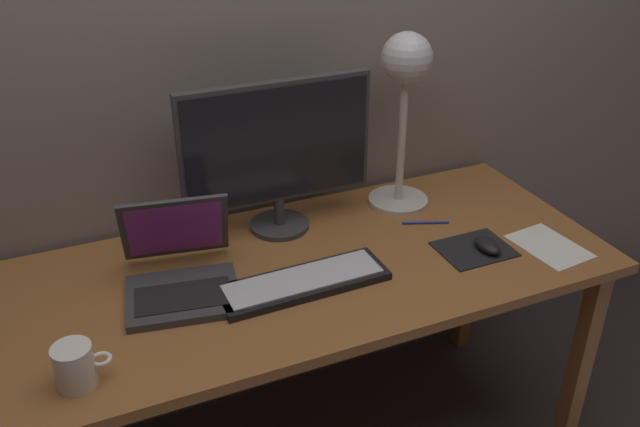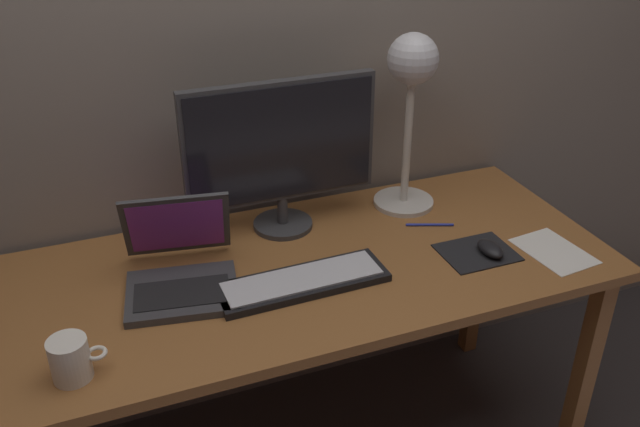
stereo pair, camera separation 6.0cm
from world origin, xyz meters
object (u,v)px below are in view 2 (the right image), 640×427
object	(u,v)px
mouse	(490,249)
pen	(430,225)
laptop	(180,260)
desk_lamp	(411,84)
monitor	(281,148)
keyboard_main	(302,282)
coffee_mug	(71,359)

from	to	relation	value
mouse	pen	world-z (taller)	mouse
laptop	desk_lamp	size ratio (longest dim) A/B	0.65
desk_lamp	laptop	bearing A→B (deg)	-167.13
monitor	laptop	xyz separation A→B (m)	(-0.33, -0.17, -0.19)
monitor	mouse	bearing A→B (deg)	-36.17
mouse	keyboard_main	bearing A→B (deg)	174.82
desk_lamp	monitor	bearing A→B (deg)	179.78
coffee_mug	pen	size ratio (longest dim) A/B	0.85
monitor	desk_lamp	bearing A→B (deg)	-0.22
desk_lamp	mouse	bearing A→B (deg)	-76.32
mouse	coffee_mug	xyz separation A→B (m)	(-1.09, -0.09, 0.03)
coffee_mug	pen	world-z (taller)	coffee_mug
keyboard_main	mouse	world-z (taller)	mouse
monitor	pen	bearing A→B (deg)	-20.65
desk_lamp	keyboard_main	bearing A→B (deg)	-145.85
pen	coffee_mug	bearing A→B (deg)	-164.04
monitor	desk_lamp	size ratio (longest dim) A/B	1.03
monitor	mouse	distance (m)	0.64
monitor	pen	size ratio (longest dim) A/B	3.91
mouse	pen	bearing A→B (deg)	110.93
keyboard_main	coffee_mug	world-z (taller)	coffee_mug
monitor	mouse	world-z (taller)	monitor
desk_lamp	pen	distance (m)	0.41
coffee_mug	pen	xyz separation A→B (m)	(1.02, 0.29, -0.04)
laptop	mouse	bearing A→B (deg)	-12.71
laptop	desk_lamp	bearing A→B (deg)	12.87
keyboard_main	pen	size ratio (longest dim) A/B	3.16
mouse	coffee_mug	bearing A→B (deg)	-175.14
laptop	desk_lamp	distance (m)	0.81
keyboard_main	desk_lamp	size ratio (longest dim) A/B	0.83
desk_lamp	pen	size ratio (longest dim) A/B	3.81
keyboard_main	mouse	xyz separation A→B (m)	(0.53, -0.05, 0.01)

